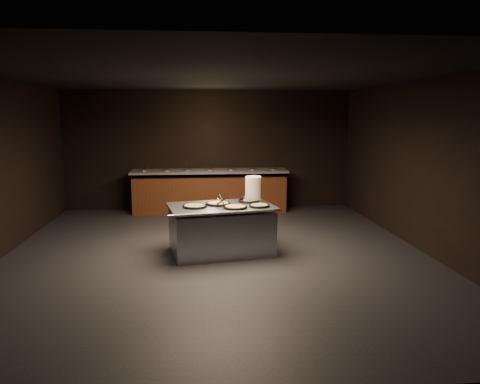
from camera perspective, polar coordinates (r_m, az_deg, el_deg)
The scene contains 11 objects.
room at distance 7.58m, azimuth -2.96°, elevation 2.92°, with size 7.02×8.02×2.92m.
salad_bar at distance 11.25m, azimuth -3.70°, elevation -0.17°, with size 3.70×0.83×1.18m.
serving_counter at distance 7.87m, azimuth -2.29°, elevation -4.67°, with size 1.88×1.40×0.82m.
plate_stack at distance 8.09m, azimuth 1.62°, elevation 0.35°, with size 0.27×0.27×0.43m, color silver.
pan_veggie_whole at distance 7.65m, azimuth -5.54°, elevation -1.71°, with size 0.40×0.40×0.04m.
pan_cheese_whole at distance 7.85m, azimuth -2.72°, elevation -1.39°, with size 0.42×0.42×0.04m.
pan_cheese_slices_a at distance 8.11m, azimuth 1.12°, elevation -1.05°, with size 0.39×0.39×0.04m.
pan_cheese_slices_b at distance 7.54m, azimuth -0.58°, elevation -1.83°, with size 0.40×0.40×0.04m.
pan_veggie_slices at distance 7.66m, azimuth 2.36°, elevation -1.66°, with size 0.35×0.35×0.04m.
server_left at distance 7.80m, azimuth -2.44°, elevation -0.98°, with size 0.18×0.34×0.17m.
server_right at distance 7.52m, azimuth -1.98°, elevation -1.38°, with size 0.28×0.28×0.18m.
Camera 1 is at (-0.32, -7.53, 2.30)m, focal length 35.00 mm.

